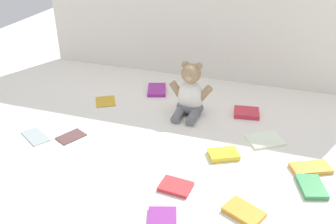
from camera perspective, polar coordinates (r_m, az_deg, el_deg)
ground_plane at (r=1.56m, az=0.66°, el=-1.46°), size 3.20×3.20×0.00m
backdrop_drape at (r=1.87m, az=5.56°, el=15.63°), size 1.68×0.03×0.72m
teddy_bear at (r=1.59m, az=3.39°, el=2.63°), size 0.19×0.17×0.23m
book_case_0 at (r=1.21m, az=1.19°, el=-11.27°), size 0.10×0.08×0.01m
book_case_1 at (r=1.73m, az=-9.51°, el=1.64°), size 0.13×0.13×0.01m
book_case_2 at (r=1.36m, az=8.45°, el=-6.39°), size 0.12×0.11×0.02m
book_case_3 at (r=1.54m, az=-19.54°, el=-3.45°), size 0.15×0.12×0.01m
book_case_4 at (r=1.50m, az=-14.55°, el=-3.58°), size 0.11×0.12×0.01m
book_case_5 at (r=1.47m, az=14.53°, el=-4.13°), size 0.16×0.15×0.01m
book_case_6 at (r=1.81m, az=-1.72°, el=3.39°), size 0.12×0.15×0.02m
book_case_7 at (r=1.14m, az=11.45°, el=-14.71°), size 0.13×0.11×0.02m
book_case_8 at (r=1.64m, az=11.85°, el=-0.10°), size 0.12×0.10×0.02m
book_case_9 at (r=1.37m, az=20.92°, el=-7.99°), size 0.15×0.12×0.01m
book_case_10 at (r=1.29m, az=21.01°, el=-10.55°), size 0.10×0.13×0.02m
book_case_11 at (r=1.11m, az=-0.88°, el=-15.96°), size 0.10×0.11×0.01m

